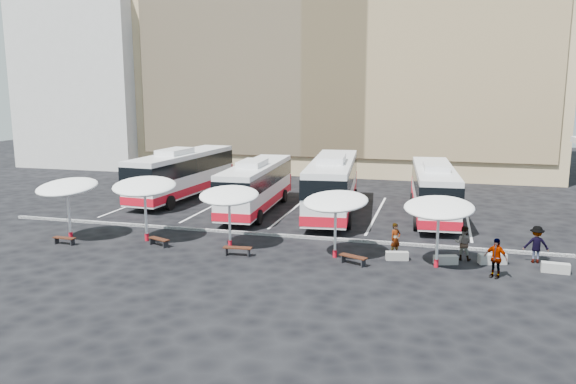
% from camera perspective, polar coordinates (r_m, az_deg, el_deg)
% --- Properties ---
extents(ground, '(120.00, 120.00, 0.00)m').
position_cam_1_polar(ground, '(32.87, -3.07, -4.61)').
color(ground, black).
rests_on(ground, ground).
extents(sandstone_building, '(42.00, 18.25, 29.60)m').
position_cam_1_polar(sandstone_building, '(62.92, 6.24, 14.14)').
color(sandstone_building, tan).
rests_on(sandstone_building, ground).
extents(apartment_block, '(14.00, 14.00, 18.00)m').
position_cam_1_polar(apartment_block, '(69.45, -18.26, 10.34)').
color(apartment_block, beige).
rests_on(apartment_block, ground).
extents(curb_divider, '(34.00, 0.25, 0.15)m').
position_cam_1_polar(curb_divider, '(33.31, -2.80, -4.27)').
color(curb_divider, black).
rests_on(curb_divider, ground).
extents(bay_lines, '(24.15, 12.00, 0.01)m').
position_cam_1_polar(bay_lines, '(40.33, 0.50, -1.75)').
color(bay_lines, white).
rests_on(bay_lines, ground).
extents(bus_0, '(3.65, 12.84, 4.02)m').
position_cam_1_polar(bus_0, '(44.79, -10.65, 1.96)').
color(bus_0, white).
rests_on(bus_0, ground).
extents(bus_1, '(3.18, 11.87, 3.73)m').
position_cam_1_polar(bus_1, '(39.46, -3.23, 0.77)').
color(bus_1, white).
rests_on(bus_1, ground).
extents(bus_2, '(4.13, 13.34, 4.17)m').
position_cam_1_polar(bus_2, '(38.72, 4.54, 0.90)').
color(bus_2, white).
rests_on(bus_2, ground).
extents(bus_3, '(3.49, 12.05, 3.77)m').
position_cam_1_polar(bus_3, '(38.73, 14.59, 0.29)').
color(bus_3, white).
rests_on(bus_3, ground).
extents(sunshade_0, '(3.62, 3.67, 3.56)m').
position_cam_1_polar(sunshade_0, '(34.20, -21.52, 0.45)').
color(sunshade_0, white).
rests_on(sunshade_0, ground).
extents(sunshade_1, '(4.45, 4.48, 3.69)m').
position_cam_1_polar(sunshade_1, '(32.43, -14.38, 0.54)').
color(sunshade_1, white).
rests_on(sunshade_1, ground).
extents(sunshade_2, '(3.74, 3.77, 3.38)m').
position_cam_1_polar(sunshade_2, '(30.35, -6.00, -0.37)').
color(sunshade_2, white).
rests_on(sunshade_2, ground).
extents(sunshade_3, '(3.96, 4.00, 3.45)m').
position_cam_1_polar(sunshade_3, '(28.41, 4.87, -0.97)').
color(sunshade_3, white).
rests_on(sunshade_3, ground).
extents(sunshade_4, '(3.67, 3.71, 3.47)m').
position_cam_1_polar(sunshade_4, '(27.68, 15.09, -1.57)').
color(sunshade_4, white).
rests_on(sunshade_4, ground).
extents(wood_bench_0, '(1.34, 0.41, 0.41)m').
position_cam_1_polar(wood_bench_0, '(33.64, -21.77, -4.46)').
color(wood_bench_0, black).
rests_on(wood_bench_0, ground).
extents(wood_bench_1, '(1.43, 0.87, 0.43)m').
position_cam_1_polar(wood_bench_1, '(31.77, -12.98, -4.79)').
color(wood_bench_1, black).
rests_on(wood_bench_1, ground).
extents(wood_bench_2, '(1.52, 0.53, 0.46)m').
position_cam_1_polar(wood_bench_2, '(29.32, -5.15, -5.80)').
color(wood_bench_2, black).
rests_on(wood_bench_2, ground).
extents(wood_bench_3, '(1.48, 0.93, 0.44)m').
position_cam_1_polar(wood_bench_3, '(27.95, 6.65, -6.67)').
color(wood_bench_3, black).
rests_on(wood_bench_3, ground).
extents(conc_bench_0, '(1.18, 0.62, 0.42)m').
position_cam_1_polar(conc_bench_0, '(29.07, 11.01, -6.39)').
color(conc_bench_0, gray).
rests_on(conc_bench_0, ground).
extents(conc_bench_1, '(1.22, 0.73, 0.43)m').
position_cam_1_polar(conc_bench_1, '(28.95, 15.72, -6.66)').
color(conc_bench_1, gray).
rests_on(conc_bench_1, ground).
extents(conc_bench_2, '(1.41, 0.83, 0.50)m').
position_cam_1_polar(conc_bench_2, '(29.71, 20.05, -6.40)').
color(conc_bench_2, gray).
rests_on(conc_bench_2, ground).
extents(conc_bench_3, '(1.28, 0.51, 0.47)m').
position_cam_1_polar(conc_bench_3, '(29.47, 25.52, -6.97)').
color(conc_bench_3, gray).
rests_on(conc_bench_3, ground).
extents(passenger_0, '(0.73, 0.73, 1.70)m').
position_cam_1_polar(passenger_0, '(29.69, 10.86, -4.74)').
color(passenger_0, black).
rests_on(passenger_0, ground).
extents(passenger_1, '(0.93, 0.77, 1.74)m').
position_cam_1_polar(passenger_1, '(29.74, 17.39, -4.97)').
color(passenger_1, black).
rests_on(passenger_1, ground).
extents(passenger_2, '(1.17, 0.94, 1.86)m').
position_cam_1_polar(passenger_2, '(27.47, 20.34, -6.30)').
color(passenger_2, black).
rests_on(passenger_2, ground).
extents(passenger_3, '(1.23, 0.73, 1.87)m').
position_cam_1_polar(passenger_3, '(30.54, 23.91, -4.88)').
color(passenger_3, black).
rests_on(passenger_3, ground).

